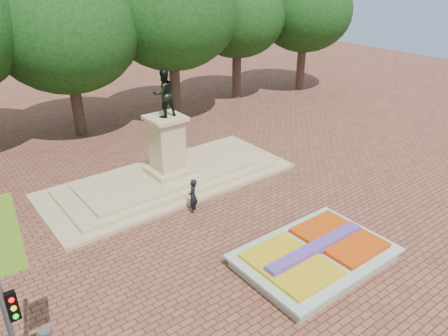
% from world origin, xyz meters
% --- Properties ---
extents(ground, '(90.00, 90.00, 0.00)m').
position_xyz_m(ground, '(0.00, 0.00, 0.00)').
color(ground, brown).
rests_on(ground, ground).
extents(flower_bed, '(6.30, 4.30, 0.91)m').
position_xyz_m(flower_bed, '(1.03, -2.00, 0.38)').
color(flower_bed, gray).
rests_on(flower_bed, ground).
extents(monument, '(14.00, 6.00, 6.40)m').
position_xyz_m(monument, '(0.00, 8.00, 0.88)').
color(monument, tan).
rests_on(monument, ground).
extents(tree_row_back, '(44.80, 8.80, 10.43)m').
position_xyz_m(tree_row_back, '(2.33, 18.00, 6.67)').
color(tree_row_back, '#38261E').
rests_on(tree_row_back, ground).
extents(banner_poles, '(0.88, 11.17, 7.00)m').
position_xyz_m(banner_poles, '(-10.08, -1.31, 3.88)').
color(banner_poles, slate).
rests_on(banner_poles, ground).
extents(pedestrian, '(0.77, 0.74, 1.78)m').
position_xyz_m(pedestrian, '(-0.70, 4.50, 0.89)').
color(pedestrian, black).
rests_on(pedestrian, ground).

